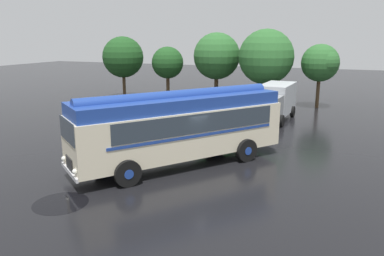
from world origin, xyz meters
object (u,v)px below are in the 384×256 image
object	(u,v)px
car_mid_left	(241,105)
vintage_bus	(179,125)
car_near_left	(200,104)
box_van	(275,101)

from	to	relation	value
car_mid_left	vintage_bus	bearing A→B (deg)	-89.14
car_near_left	car_mid_left	size ratio (longest dim) A/B	1.02
car_near_left	car_mid_left	xyz separation A→B (m)	(3.06, 0.45, 0.00)
car_near_left	car_mid_left	distance (m)	3.09
car_mid_left	box_van	xyz separation A→B (m)	(2.51, -0.09, 0.52)
vintage_bus	car_near_left	world-z (taller)	vintage_bus
car_near_left	vintage_bus	bearing A→B (deg)	-73.91
vintage_bus	car_mid_left	bearing A→B (deg)	90.86
vintage_bus	car_mid_left	size ratio (longest dim) A/B	2.23
vintage_bus	box_van	size ratio (longest dim) A/B	1.62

